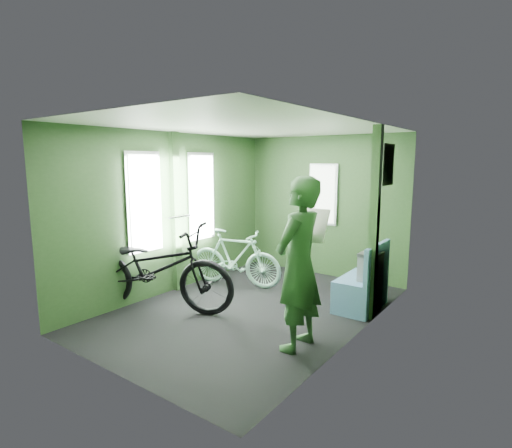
{
  "coord_description": "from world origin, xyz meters",
  "views": [
    {
      "loc": [
        2.94,
        -3.95,
        1.89
      ],
      "look_at": [
        0.0,
        0.1,
        1.1
      ],
      "focal_mm": 28.0,
      "sensor_mm": 36.0,
      "label": 1
    }
  ],
  "objects": [
    {
      "name": "room",
      "position": [
        -0.04,
        0.04,
        1.44
      ],
      "size": [
        4.0,
        4.02,
        2.31
      ],
      "color": "black",
      "rests_on": "ground"
    },
    {
      "name": "passenger",
      "position": [
        1.02,
        -0.58,
        0.88
      ],
      "size": [
        0.42,
        0.71,
        1.75
      ],
      "rotation": [
        0.0,
        0.0,
        -1.57
      ],
      "color": "#335D32",
      "rests_on": "ground"
    },
    {
      "name": "bicycle_black",
      "position": [
        -0.97,
        -0.75,
        0.0
      ],
      "size": [
        2.26,
        1.51,
        1.16
      ],
      "primitive_type": "imported",
      "rotation": [
        0.0,
        -0.07,
        1.94
      ],
      "color": "black",
      "rests_on": "ground"
    },
    {
      "name": "waste_box",
      "position": [
        1.26,
        0.8,
        0.38
      ],
      "size": [
        0.23,
        0.32,
        0.77
      ],
      "primitive_type": "cube",
      "color": "slate",
      "rests_on": "ground"
    },
    {
      "name": "bench_seat",
      "position": [
        1.14,
        0.86,
        0.26
      ],
      "size": [
        0.47,
        0.83,
        0.87
      ],
      "rotation": [
        0.0,
        0.0,
        0.02
      ],
      "color": "#324F6A",
      "rests_on": "ground"
    },
    {
      "name": "bicycle_mint",
      "position": [
        -0.78,
        0.62,
        0.0
      ],
      "size": [
        1.55,
        0.85,
        0.92
      ],
      "primitive_type": "imported",
      "rotation": [
        0.0,
        -0.11,
        1.82
      ],
      "color": "#99D9BE",
      "rests_on": "ground"
    }
  ]
}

